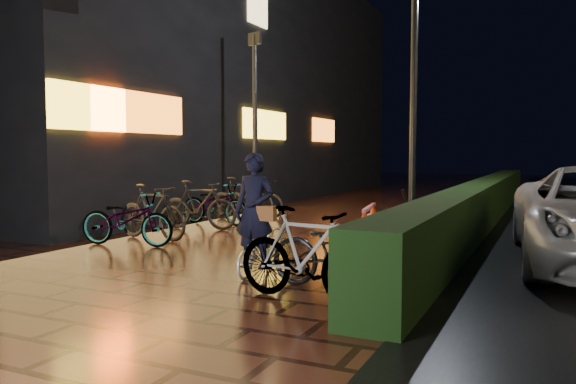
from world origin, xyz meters
The scene contains 10 objects.
ground centered at (0.00, 0.00, 0.00)m, with size 80.00×80.00×0.00m, color #381911.
hedge centered at (3.30, 8.00, 0.50)m, with size 0.70×20.00×1.00m, color black.
storefront_block centered at (-9.50, 11.50, 4.50)m, with size 12.09×22.00×9.00m.
lamp_post_hedge centered at (2.16, 4.92, 2.91)m, with size 0.49×0.26×5.28m.
lamp_post_sf centered at (-2.38, 6.34, 2.68)m, with size 0.46×0.23×4.88m.
cyclist centered at (1.12, -0.04, 0.64)m, with size 0.62×1.20×1.71m.
traffic_barrier centered at (1.62, 3.63, 0.34)m, with size 0.63×1.69×0.69m.
cart_assembly centered at (2.13, 5.43, 0.48)m, with size 0.55×0.51×0.93m.
parked_bikes_storefront centered at (-2.33, 3.81, 0.52)m, with size 2.15×6.04×1.09m.
parked_bikes_hedge centered at (2.39, -0.66, 0.52)m, with size 2.06×1.40×1.09m.
Camera 1 is at (4.83, -6.87, 1.71)m, focal length 35.00 mm.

